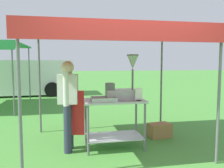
{
  "coord_description": "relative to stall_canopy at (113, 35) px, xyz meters",
  "views": [
    {
      "loc": [
        -0.93,
        -3.01,
        1.58
      ],
      "look_at": [
        -0.1,
        1.31,
        1.18
      ],
      "focal_mm": 37.24,
      "sensor_mm": 36.0,
      "label": 1
    }
  ],
  "objects": [
    {
      "name": "donut_tray",
      "position": [
        -0.21,
        -0.22,
        -1.15
      ],
      "size": [
        0.45,
        0.32,
        0.07
      ],
      "color": "#B7B7BC",
      "rests_on": "donut_cart"
    },
    {
      "name": "menu_sign",
      "position": [
        0.41,
        -0.3,
        -1.08
      ],
      "size": [
        0.13,
        0.05,
        0.23
      ],
      "color": "black",
      "rests_on": "donut_cart"
    },
    {
      "name": "donut_cart",
      "position": [
        0.0,
        -0.1,
        -1.44
      ],
      "size": [
        1.11,
        0.64,
        0.91
      ],
      "color": "#B7B7BC",
      "rests_on": "ground"
    },
    {
      "name": "stall_canopy",
      "position": [
        0.0,
        0.0,
        0.0
      ],
      "size": [
        3.1,
        2.44,
        2.16
      ],
      "color": "slate",
      "rests_on": "ground"
    },
    {
      "name": "ground_plane",
      "position": [
        0.1,
        4.79,
        -2.08
      ],
      "size": [
        70.0,
        70.0,
        0.0
      ],
      "primitive_type": "plane",
      "color": "#478E38"
    },
    {
      "name": "donut_fryer",
      "position": [
        0.19,
        -0.04,
        -0.91
      ],
      "size": [
        0.61,
        0.28,
        0.83
      ],
      "color": "#B7B7BC",
      "rests_on": "donut_cart"
    },
    {
      "name": "supply_crate",
      "position": [
        1.08,
        0.34,
        -1.94
      ],
      "size": [
        0.5,
        0.36,
        0.29
      ],
      "color": "olive",
      "rests_on": "ground"
    },
    {
      "name": "van_white",
      "position": [
        -3.1,
        7.69,
        -1.2
      ],
      "size": [
        5.05,
        2.22,
        1.69
      ],
      "color": "white",
      "rests_on": "ground"
    },
    {
      "name": "vendor",
      "position": [
        -0.82,
        -0.08,
        -1.18
      ],
      "size": [
        0.46,
        0.54,
        1.61
      ],
      "color": "#2D3347",
      "rests_on": "ground"
    }
  ]
}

